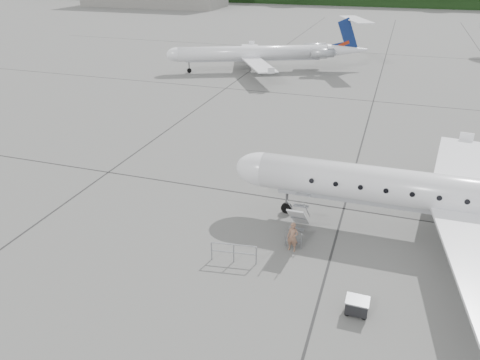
% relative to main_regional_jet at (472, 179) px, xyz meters
% --- Properties ---
extents(ground, '(320.00, 320.00, 0.00)m').
position_rel_main_regional_jet_xyz_m(ground, '(-2.68, -6.30, -3.52)').
color(ground, slate).
rests_on(ground, ground).
extents(main_regional_jet, '(27.64, 20.04, 7.03)m').
position_rel_main_regional_jet_xyz_m(main_regional_jet, '(0.00, 0.00, 0.00)').
color(main_regional_jet, white).
rests_on(main_regional_jet, ground).
extents(airstair, '(0.88, 2.49, 2.20)m').
position_rel_main_regional_jet_xyz_m(airstair, '(-8.07, -2.36, -2.41)').
color(airstair, white).
rests_on(airstair, ground).
extents(passenger, '(0.62, 0.45, 1.58)m').
position_rel_main_regional_jet_xyz_m(passenger, '(-8.06, -3.75, -2.73)').
color(passenger, '#845C48').
rests_on(passenger, ground).
extents(safety_railing, '(2.19, 0.41, 1.00)m').
position_rel_main_regional_jet_xyz_m(safety_railing, '(-10.54, -5.62, -3.02)').
color(safety_railing, gray).
rests_on(safety_railing, ground).
extents(baggage_cart, '(0.92, 0.75, 0.79)m').
position_rel_main_regional_jet_xyz_m(baggage_cart, '(-4.48, -7.45, -3.12)').
color(baggage_cart, black).
rests_on(baggage_cart, ground).
extents(bg_regional_left, '(29.24, 25.83, 6.35)m').
position_rel_main_regional_jet_xyz_m(bg_regional_left, '(-21.76, 34.04, -0.34)').
color(bg_regional_left, white).
rests_on(bg_regional_left, ground).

